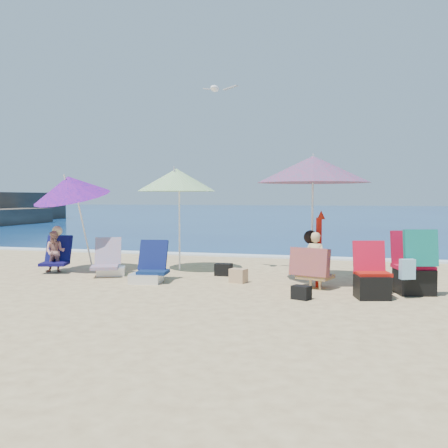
% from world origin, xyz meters
% --- Properties ---
extents(ground, '(120.00, 120.00, 0.00)m').
position_xyz_m(ground, '(0.00, 0.00, 0.00)').
color(ground, '#D8BC84').
rests_on(ground, ground).
extents(sea, '(120.00, 80.00, 0.12)m').
position_xyz_m(sea, '(0.00, 45.00, -0.05)').
color(sea, navy).
rests_on(sea, ground).
extents(foam, '(120.00, 0.50, 0.04)m').
position_xyz_m(foam, '(0.00, 5.10, 0.02)').
color(foam, white).
rests_on(foam, ground).
extents(umbrella_turquoise, '(2.26, 2.26, 2.41)m').
position_xyz_m(umbrella_turquoise, '(1.33, 1.29, 2.12)').
color(umbrella_turquoise, silver).
rests_on(umbrella_turquoise, ground).
extents(umbrella_striped, '(2.05, 2.05, 2.26)m').
position_xyz_m(umbrella_striped, '(-1.67, 2.15, 1.98)').
color(umbrella_striped, white).
rests_on(umbrella_striped, ground).
extents(umbrella_blue, '(2.12, 2.15, 2.22)m').
position_xyz_m(umbrella_blue, '(-3.80, 1.41, 1.82)').
color(umbrella_blue, white).
rests_on(umbrella_blue, ground).
extents(furled_umbrella, '(0.19, 0.18, 1.37)m').
position_xyz_m(furled_umbrella, '(1.49, 0.86, 0.75)').
color(furled_umbrella, '#B2160C').
rests_on(furled_umbrella, ground).
extents(chair_navy, '(0.73, 0.80, 0.78)m').
position_xyz_m(chair_navy, '(-1.66, 0.62, 0.21)').
color(chair_navy, '#0D214B').
rests_on(chair_navy, ground).
extents(chair_rainbow, '(0.79, 0.94, 0.76)m').
position_xyz_m(chair_rainbow, '(-2.80, 1.18, 0.20)').
color(chair_rainbow, '#DA594D').
rests_on(chair_rainbow, ground).
extents(camp_chair_left, '(0.63, 0.67, 0.90)m').
position_xyz_m(camp_chair_left, '(2.37, 0.10, 0.27)').
color(camp_chair_left, '#A5140B').
rests_on(camp_chair_left, ground).
extents(camp_chair_right, '(0.72, 1.00, 1.09)m').
position_xyz_m(camp_chair_right, '(3.06, 0.62, 0.39)').
color(camp_chair_right, '#BC0D2D').
rests_on(camp_chair_right, ground).
extents(person_center, '(0.80, 0.66, 1.02)m').
position_xyz_m(person_center, '(1.40, 0.70, 0.49)').
color(person_center, '#D2B27E').
rests_on(person_center, ground).
extents(person_left, '(0.70, 0.83, 0.99)m').
position_xyz_m(person_left, '(-4.10, 1.28, 0.45)').
color(person_left, tan).
rests_on(person_left, ground).
extents(bag_black_a, '(0.34, 0.25, 0.25)m').
position_xyz_m(bag_black_a, '(-0.51, 1.74, 0.12)').
color(bag_black_a, black).
rests_on(bag_black_a, ground).
extents(bag_tan, '(0.35, 0.30, 0.26)m').
position_xyz_m(bag_tan, '(-0.02, 0.99, 0.13)').
color(bag_tan, tan).
rests_on(bag_tan, ground).
extents(bag_black_b, '(0.33, 0.28, 0.22)m').
position_xyz_m(bag_black_b, '(1.30, -0.28, 0.11)').
color(bag_black_b, black).
rests_on(bag_black_b, ground).
extents(seagull, '(0.78, 0.39, 0.13)m').
position_xyz_m(seagull, '(-0.72, 1.90, 3.83)').
color(seagull, white).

